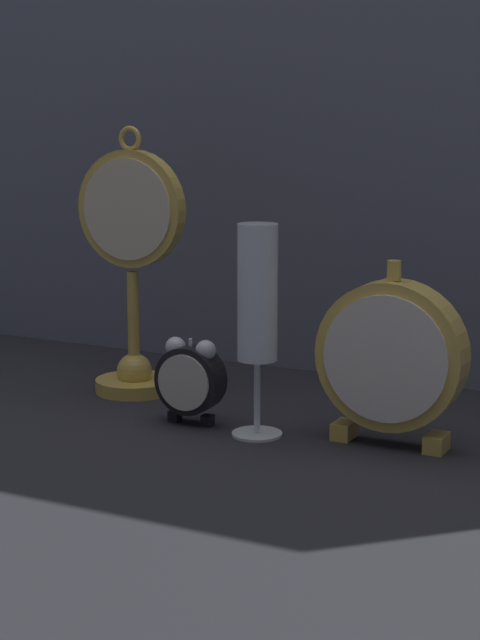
% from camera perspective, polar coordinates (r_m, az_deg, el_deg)
% --- Properties ---
extents(ground_plane, '(4.00, 4.00, 0.00)m').
position_cam_1_polar(ground_plane, '(1.13, -1.86, -6.27)').
color(ground_plane, '#232328').
extents(fabric_backdrop_drape, '(1.53, 0.01, 0.73)m').
position_cam_1_polar(fabric_backdrop_drape, '(1.37, 4.79, 12.34)').
color(fabric_backdrop_drape, slate).
rests_on(fabric_backdrop_drape, ground_plane).
extents(pocket_watch_on_stand, '(0.14, 0.10, 0.32)m').
position_cam_1_polar(pocket_watch_on_stand, '(1.28, -5.78, 2.57)').
color(pocket_watch_on_stand, gold).
rests_on(pocket_watch_on_stand, ground_plane).
extents(alarm_clock_twin_bell, '(0.07, 0.03, 0.10)m').
position_cam_1_polar(alarm_clock_twin_bell, '(1.16, -2.67, -3.05)').
color(alarm_clock_twin_bell, black).
rests_on(alarm_clock_twin_bell, ground_plane).
extents(mantel_clock_silver, '(0.15, 0.04, 0.19)m').
position_cam_1_polar(mantel_clock_silver, '(1.09, 8.06, -1.97)').
color(mantel_clock_silver, gold).
rests_on(mantel_clock_silver, ground_plane).
extents(champagne_flute, '(0.05, 0.05, 0.22)m').
position_cam_1_polar(champagne_flute, '(1.10, 0.93, 0.68)').
color(champagne_flute, silver).
rests_on(champagne_flute, ground_plane).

